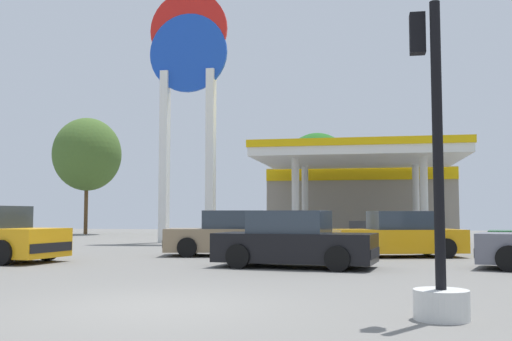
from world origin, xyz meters
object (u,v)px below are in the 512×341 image
object	(u,v)px
station_pole_sign	(188,81)
car_5	(230,235)
traffic_signal_0	(438,235)
car_4	(398,236)
car_0	(294,242)
tree_1	(317,172)
tree_0	(87,154)

from	to	relation	value
station_pole_sign	car_5	xyz separation A→B (m)	(4.12, -8.41, -7.33)
car_5	traffic_signal_0	world-z (taller)	traffic_signal_0
car_4	car_5	xyz separation A→B (m)	(-5.55, -0.51, 0.01)
car_0	car_4	bearing A→B (deg)	57.26
tree_1	car_4	bearing A→B (deg)	-77.12
traffic_signal_0	car_4	bearing A→B (deg)	89.56
tree_0	tree_1	size ratio (longest dim) A/B	1.24
car_0	car_5	bearing A→B (deg)	123.63
car_0	tree_0	world-z (taller)	tree_0
traffic_signal_0	station_pole_sign	bearing A→B (deg)	115.86
car_0	car_5	size ratio (longest dim) A/B	0.98
station_pole_sign	traffic_signal_0	bearing A→B (deg)	-64.14
traffic_signal_0	tree_0	world-z (taller)	tree_0
car_5	station_pole_sign	bearing A→B (deg)	116.08
station_pole_sign	tree_1	xyz separation A→B (m)	(5.60, 9.90, -3.89)
traffic_signal_0	car_5	bearing A→B (deg)	115.70
station_pole_sign	tree_0	bearing A→B (deg)	135.02
station_pole_sign	car_0	bearing A→B (deg)	-61.37
car_5	car_4	bearing A→B (deg)	5.30
tree_1	tree_0	bearing A→B (deg)	177.46
station_pole_sign	car_0	xyz separation A→B (m)	(6.77, -12.40, -7.35)
car_0	car_4	distance (m)	5.35
tree_0	car_4	bearing A→B (deg)	-42.38
car_4	car_5	bearing A→B (deg)	-174.70
car_4	traffic_signal_0	xyz separation A→B (m)	(-0.09, -11.85, 0.43)
station_pole_sign	car_0	size ratio (longest dim) A/B	2.90
car_0	tree_1	size ratio (longest dim) A/B	0.66
car_0	tree_1	world-z (taller)	tree_1
station_pole_sign	tree_1	distance (m)	12.02
car_4	tree_1	size ratio (longest dim) A/B	0.68
car_4	station_pole_sign	bearing A→B (deg)	140.74
station_pole_sign	car_4	world-z (taller)	station_pole_sign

